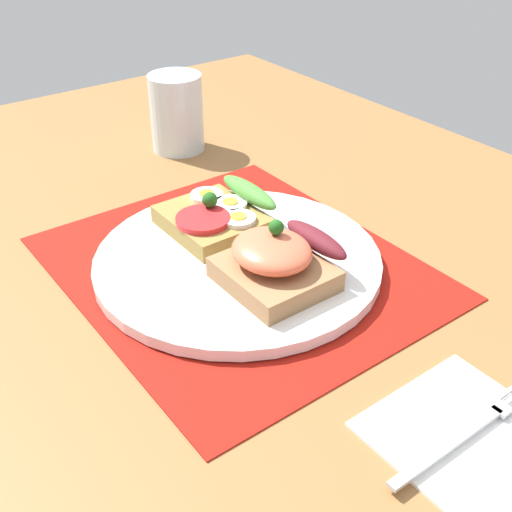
{
  "coord_description": "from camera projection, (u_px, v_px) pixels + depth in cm",
  "views": [
    {
      "loc": [
        43.11,
        -29.88,
        35.44
      ],
      "look_at": [
        3.0,
        0.0,
        2.96
      ],
      "focal_mm": 45.16,
      "sensor_mm": 36.0,
      "label": 1
    }
  ],
  "objects": [
    {
      "name": "sandwich_salmon",
      "position": [
        277.0,
        261.0,
        0.58
      ],
      "size": [
        9.42,
        10.1,
        5.96
      ],
      "color": "#996E46",
      "rests_on": "plate"
    },
    {
      "name": "ground_plane",
      "position": [
        238.0,
        281.0,
        0.64
      ],
      "size": [
        120.0,
        90.0,
        3.2
      ],
      "primitive_type": "cube",
      "color": "brown"
    },
    {
      "name": "placemat",
      "position": [
        238.0,
        267.0,
        0.63
      ],
      "size": [
        36.01,
        30.66,
        0.3
      ],
      "primitive_type": "cube",
      "color": "#9A150D",
      "rests_on": "ground_plane"
    },
    {
      "name": "fork",
      "position": [
        470.0,
        430.0,
        0.45
      ],
      "size": [
        1.62,
        14.81,
        0.32
      ],
      "color": "#B7B7BC",
      "rests_on": "napkin"
    },
    {
      "name": "drinking_glass",
      "position": [
        177.0,
        113.0,
        0.85
      ],
      "size": [
        7.02,
        7.02,
        10.1
      ],
      "primitive_type": "cylinder",
      "color": "silver",
      "rests_on": "ground_plane"
    },
    {
      "name": "plate",
      "position": [
        238.0,
        260.0,
        0.63
      ],
      "size": [
        27.91,
        27.91,
        1.16
      ],
      "primitive_type": "cylinder",
      "color": "white",
      "rests_on": "placemat"
    },
    {
      "name": "sandwich_egg_tomato",
      "position": [
        218.0,
        215.0,
        0.66
      ],
      "size": [
        10.14,
        10.32,
        4.07
      ],
      "color": "olive",
      "rests_on": "plate"
    },
    {
      "name": "napkin",
      "position": [
        473.0,
        439.0,
        0.45
      ],
      "size": [
        12.86,
        12.19,
        0.6
      ],
      "primitive_type": "cube",
      "color": "white",
      "rests_on": "ground_plane"
    }
  ]
}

